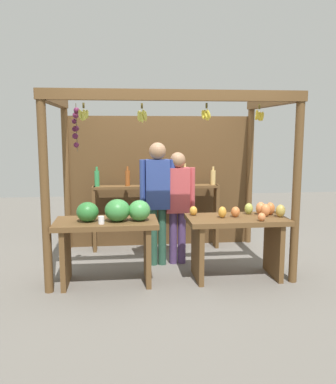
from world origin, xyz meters
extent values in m
plane|color=slate|center=(0.00, 0.00, 0.00)|extent=(12.00, 12.00, 0.00)
cylinder|color=brown|center=(-1.46, -0.91, 1.14)|extent=(0.10, 0.10, 2.28)
cylinder|color=brown|center=(1.46, -0.91, 1.14)|extent=(0.10, 0.10, 2.28)
cylinder|color=brown|center=(-1.46, 0.91, 1.14)|extent=(0.10, 0.10, 2.28)
cylinder|color=brown|center=(1.46, 0.91, 1.14)|extent=(0.10, 0.10, 2.28)
cube|color=brown|center=(0.00, -0.91, 2.22)|extent=(3.01, 0.12, 0.12)
cube|color=brown|center=(-1.46, 0.00, 2.22)|extent=(0.12, 1.91, 0.12)
cube|color=brown|center=(1.46, 0.00, 2.22)|extent=(0.12, 1.91, 0.12)
cube|color=#52381E|center=(0.00, 0.93, 1.03)|extent=(2.91, 0.04, 2.05)
cylinder|color=brown|center=(-1.02, -0.75, 2.11)|extent=(0.02, 0.02, 0.06)
ellipsoid|color=#D1CC4C|center=(-0.98, -0.74, 2.02)|extent=(0.04, 0.07, 0.11)
ellipsoid|color=#D1CC4C|center=(-0.99, -0.71, 2.01)|extent=(0.07, 0.06, 0.12)
ellipsoid|color=#D1CC4C|center=(-1.02, -0.73, 1.99)|extent=(0.06, 0.04, 0.11)
ellipsoid|color=#D1CC4C|center=(-1.05, -0.73, 2.00)|extent=(0.05, 0.05, 0.11)
ellipsoid|color=#D1CC4C|center=(-1.06, -0.76, 2.02)|extent=(0.04, 0.05, 0.11)
ellipsoid|color=#D1CC4C|center=(-1.02, -0.77, 2.00)|extent=(0.07, 0.04, 0.11)
ellipsoid|color=#D1CC4C|center=(-1.01, -0.76, 2.02)|extent=(0.06, 0.05, 0.12)
cylinder|color=brown|center=(-0.36, -0.75, 2.11)|extent=(0.02, 0.02, 0.06)
ellipsoid|color=#D1CC4C|center=(-0.32, -0.75, 2.00)|extent=(0.04, 0.09, 0.13)
ellipsoid|color=#D1CC4C|center=(-0.34, -0.71, 2.00)|extent=(0.06, 0.05, 0.13)
ellipsoid|color=#D1CC4C|center=(-0.37, -0.72, 2.00)|extent=(0.07, 0.05, 0.13)
ellipsoid|color=#D1CC4C|center=(-0.39, -0.73, 2.00)|extent=(0.06, 0.07, 0.14)
ellipsoid|color=#D1CC4C|center=(-0.40, -0.77, 2.00)|extent=(0.05, 0.05, 0.13)
ellipsoid|color=#D1CC4C|center=(-0.37, -0.77, 1.98)|extent=(0.06, 0.04, 0.13)
ellipsoid|color=#D1CC4C|center=(-0.34, -0.77, 2.02)|extent=(0.07, 0.07, 0.14)
cylinder|color=brown|center=(1.02, -0.75, 2.11)|extent=(0.02, 0.02, 0.06)
ellipsoid|color=gold|center=(1.06, -0.75, 2.01)|extent=(0.04, 0.07, 0.11)
ellipsoid|color=gold|center=(1.04, -0.72, 2.00)|extent=(0.07, 0.06, 0.11)
ellipsoid|color=gold|center=(1.02, -0.72, 2.01)|extent=(0.07, 0.04, 0.11)
ellipsoid|color=gold|center=(1.00, -0.73, 2.00)|extent=(0.07, 0.06, 0.11)
ellipsoid|color=gold|center=(0.99, -0.75, 2.03)|extent=(0.04, 0.06, 0.11)
ellipsoid|color=gold|center=(0.99, -0.77, 2.02)|extent=(0.05, 0.06, 0.11)
ellipsoid|color=gold|center=(1.02, -0.77, 1.99)|extent=(0.06, 0.04, 0.11)
ellipsoid|color=gold|center=(1.04, -0.77, 2.00)|extent=(0.06, 0.06, 0.11)
cylinder|color=brown|center=(0.36, -0.85, 2.11)|extent=(0.02, 0.02, 0.06)
ellipsoid|color=yellow|center=(0.38, -0.86, 2.00)|extent=(0.04, 0.05, 0.11)
ellipsoid|color=yellow|center=(0.38, -0.82, 2.00)|extent=(0.06, 0.05, 0.12)
ellipsoid|color=yellow|center=(0.35, -0.83, 2.01)|extent=(0.07, 0.06, 0.12)
ellipsoid|color=yellow|center=(0.32, -0.85, 2.02)|extent=(0.04, 0.07, 0.12)
ellipsoid|color=yellow|center=(0.35, -0.88, 2.02)|extent=(0.07, 0.05, 0.12)
ellipsoid|color=yellow|center=(0.38, -0.89, 2.02)|extent=(0.08, 0.05, 0.12)
cylinder|color=#4C422D|center=(-1.11, -0.65, 1.87)|extent=(0.01, 0.01, 0.55)
sphere|color=#601E42|center=(-1.10, -0.68, 2.06)|extent=(0.07, 0.07, 0.07)
sphere|color=#601E42|center=(-1.12, -0.66, 2.01)|extent=(0.07, 0.07, 0.07)
sphere|color=#511938|center=(-1.14, -0.64, 1.94)|extent=(0.06, 0.06, 0.06)
sphere|color=#511938|center=(-1.11, -0.68, 1.86)|extent=(0.06, 0.06, 0.06)
sphere|color=#47142D|center=(-1.13, -0.67, 1.85)|extent=(0.06, 0.06, 0.06)
sphere|color=#511938|center=(-1.13, -0.68, 1.77)|extent=(0.07, 0.07, 0.07)
sphere|color=#601E42|center=(-1.12, -0.66, 1.67)|extent=(0.06, 0.06, 0.06)
cube|color=brown|center=(-0.80, -0.68, 0.74)|extent=(1.22, 0.64, 0.06)
cube|color=brown|center=(-1.29, -0.68, 0.36)|extent=(0.06, 0.58, 0.71)
cube|color=brown|center=(-0.31, -0.68, 0.36)|extent=(0.06, 0.58, 0.71)
ellipsoid|color=#429347|center=(-0.40, -0.74, 0.90)|extent=(0.37, 0.37, 0.25)
ellipsoid|color=#2D7533|center=(-1.01, -0.72, 0.89)|extent=(0.33, 0.33, 0.23)
ellipsoid|color=#38843D|center=(-0.66, -0.74, 0.91)|extent=(0.42, 0.42, 0.26)
cylinder|color=white|center=(-0.85, -0.86, 0.82)|extent=(0.07, 0.07, 0.09)
cube|color=brown|center=(0.80, -0.68, 0.74)|extent=(1.22, 0.64, 0.06)
cube|color=brown|center=(0.31, -0.68, 0.36)|extent=(0.06, 0.58, 0.71)
cube|color=brown|center=(1.29, -0.68, 0.36)|extent=(0.06, 0.58, 0.71)
ellipsoid|color=#A8B24C|center=(1.00, -0.51, 0.84)|extent=(0.15, 0.15, 0.14)
ellipsoid|color=gold|center=(0.29, -0.50, 0.83)|extent=(0.14, 0.14, 0.12)
ellipsoid|color=#B79E47|center=(1.34, -0.73, 0.85)|extent=(0.12, 0.12, 0.16)
ellipsoid|color=#E07F47|center=(1.14, -0.56, 0.85)|extent=(0.14, 0.14, 0.16)
ellipsoid|color=#CC7038|center=(0.79, -0.66, 0.84)|extent=(0.15, 0.15, 0.13)
ellipsoid|color=gold|center=(0.61, -0.69, 0.84)|extent=(0.11, 0.11, 0.14)
ellipsoid|color=#E07F47|center=(1.03, -0.92, 0.82)|extent=(0.13, 0.13, 0.10)
ellipsoid|color=#CC7038|center=(1.26, -0.58, 0.85)|extent=(0.16, 0.16, 0.16)
ellipsoid|color=#E07F47|center=(1.17, -0.67, 0.85)|extent=(0.12, 0.12, 0.16)
cube|color=brown|center=(-1.03, 0.68, 0.50)|extent=(0.05, 0.20, 1.00)
cube|color=brown|center=(0.86, 0.68, 0.50)|extent=(0.05, 0.20, 1.00)
cube|color=brown|center=(-0.08, 0.68, 0.98)|extent=(1.89, 0.22, 0.04)
cylinder|color=#338C4C|center=(-0.98, 0.68, 1.12)|extent=(0.07, 0.07, 0.24)
cylinder|color=#338C4C|center=(-0.98, 0.68, 1.27)|extent=(0.03, 0.03, 0.06)
cylinder|color=#994C1E|center=(-0.52, 0.68, 1.12)|extent=(0.07, 0.07, 0.24)
cylinder|color=#994C1E|center=(-0.52, 0.68, 1.27)|extent=(0.03, 0.03, 0.06)
cylinder|color=gold|center=(-0.09, 0.68, 1.14)|extent=(0.07, 0.07, 0.28)
cylinder|color=gold|center=(-0.09, 0.68, 1.31)|extent=(0.03, 0.03, 0.06)
cylinder|color=#D8B266|center=(0.36, 0.68, 1.14)|extent=(0.07, 0.07, 0.27)
cylinder|color=#D8B266|center=(0.36, 0.68, 1.30)|extent=(0.03, 0.03, 0.06)
cylinder|color=#D8B266|center=(0.80, 0.68, 1.11)|extent=(0.08, 0.08, 0.22)
cylinder|color=#D8B266|center=(0.80, 0.68, 1.25)|extent=(0.03, 0.03, 0.06)
cylinder|color=#2B5642|center=(-0.19, -0.08, 0.39)|extent=(0.11, 0.11, 0.79)
cylinder|color=#2B5642|center=(-0.07, -0.08, 0.39)|extent=(0.11, 0.11, 0.79)
cube|color=#2D428C|center=(-0.13, -0.08, 1.12)|extent=(0.32, 0.19, 0.66)
cylinder|color=#2D428C|center=(-0.33, -0.08, 1.15)|extent=(0.08, 0.08, 0.60)
cylinder|color=#2D428C|center=(0.07, -0.08, 1.15)|extent=(0.08, 0.08, 0.60)
sphere|color=#997051|center=(-0.13, -0.08, 1.56)|extent=(0.23, 0.23, 0.23)
cylinder|color=#4F3868|center=(0.09, -0.04, 0.36)|extent=(0.11, 0.11, 0.72)
cylinder|color=#4F3868|center=(0.21, -0.04, 0.36)|extent=(0.11, 0.11, 0.72)
cube|color=#BF474C|center=(0.15, -0.04, 1.03)|extent=(0.32, 0.19, 0.61)
cylinder|color=#BF474C|center=(-0.05, -0.04, 1.06)|extent=(0.08, 0.08, 0.55)
cylinder|color=#BF474C|center=(0.35, -0.04, 1.06)|extent=(0.08, 0.08, 0.55)
sphere|color=#997051|center=(0.15, -0.04, 1.44)|extent=(0.21, 0.21, 0.21)
camera|label=1|loc=(-0.60, -5.51, 1.84)|focal=38.31mm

